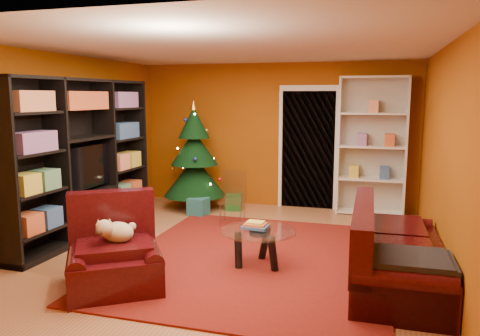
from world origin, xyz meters
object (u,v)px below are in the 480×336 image
(dog, at_px, (118,232))
(sofa, at_px, (398,245))
(gift_box_red, at_px, (234,201))
(gift_box_green, at_px, (234,202))
(armchair, at_px, (114,252))
(christmas_tree, at_px, (194,156))
(coffee_table, at_px, (259,248))
(acrylic_chair, at_px, (233,201))
(gift_box_teal, at_px, (198,207))
(media_unit, at_px, (82,159))
(white_bookshelf, at_px, (372,147))
(rug, at_px, (255,259))

(dog, height_order, sofa, sofa)
(gift_box_red, bearing_deg, gift_box_green, -75.61)
(gift_box_red, relative_size, armchair, 0.23)
(christmas_tree, height_order, coffee_table, christmas_tree)
(dog, distance_m, sofa, 2.98)
(dog, relative_size, acrylic_chair, 0.52)
(gift_box_teal, bearing_deg, acrylic_chair, -30.30)
(media_unit, bearing_deg, coffee_table, -9.31)
(gift_box_green, xyz_separation_m, sofa, (2.65, -2.73, 0.30))
(media_unit, bearing_deg, white_bookshelf, 33.70)
(armchair, distance_m, sofa, 3.01)
(rug, relative_size, media_unit, 1.26)
(gift_box_red, bearing_deg, armchair, -92.64)
(media_unit, xyz_separation_m, sofa, (4.29, -0.66, -0.69))
(gift_box_red, bearing_deg, christmas_tree, -161.80)
(rug, xyz_separation_m, sofa, (1.65, -0.31, 0.43))
(rug, bearing_deg, white_bookshelf, 64.48)
(gift_box_teal, distance_m, white_bookshelf, 3.11)
(christmas_tree, distance_m, armchair, 3.65)
(gift_box_green, distance_m, sofa, 3.82)
(christmas_tree, height_order, gift_box_red, christmas_tree)
(rug, relative_size, acrylic_chair, 4.84)
(armchair, bearing_deg, gift_box_teal, 61.37)
(coffee_table, distance_m, acrylic_chair, 1.86)
(rug, height_order, armchair, armchair)
(christmas_tree, xyz_separation_m, gift_box_red, (0.67, 0.22, -0.83))
(christmas_tree, bearing_deg, acrylic_chair, -42.49)
(gift_box_green, bearing_deg, acrylic_chair, -74.36)
(gift_box_teal, height_order, white_bookshelf, white_bookshelf)
(dog, relative_size, coffee_table, 0.45)
(gift_box_green, distance_m, white_bookshelf, 2.57)
(rug, relative_size, gift_box_teal, 12.32)
(christmas_tree, height_order, sofa, christmas_tree)
(christmas_tree, height_order, acrylic_chair, christmas_tree)
(rug, distance_m, dog, 1.77)
(coffee_table, bearing_deg, gift_box_teal, 126.84)
(christmas_tree, bearing_deg, media_unit, -114.97)
(gift_box_green, height_order, gift_box_red, gift_box_green)
(gift_box_green, relative_size, sofa, 0.14)
(gift_box_teal, distance_m, dog, 3.08)
(rug, relative_size, christmas_tree, 1.89)
(acrylic_chair, bearing_deg, armchair, -106.09)
(gift_box_green, bearing_deg, christmas_tree, -174.23)
(christmas_tree, relative_size, coffee_table, 2.20)
(gift_box_green, bearing_deg, armchair, -93.35)
(media_unit, height_order, white_bookshelf, white_bookshelf)
(acrylic_chair, bearing_deg, coffee_table, -69.30)
(dog, bearing_deg, gift_box_green, 53.52)
(media_unit, bearing_deg, gift_box_green, 53.79)
(media_unit, bearing_deg, rug, -5.18)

